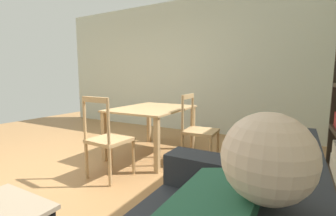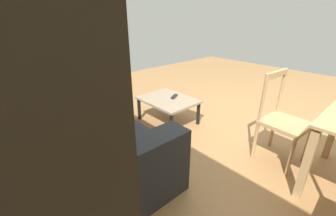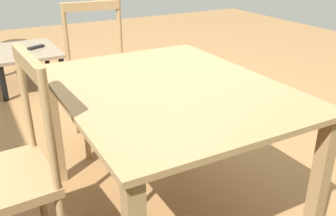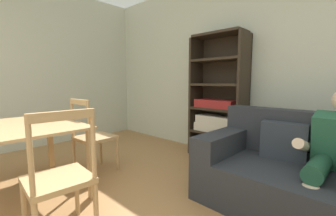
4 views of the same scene
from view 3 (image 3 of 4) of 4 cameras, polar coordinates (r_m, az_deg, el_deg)
The scene contains 6 objects.
ground_plane at distance 3.22m, azimuth -2.86°, elevation -0.23°, with size 8.17×8.17×0.00m, color #9E7042.
coffee_table at distance 3.97m, azimuth -21.05°, elevation 7.69°, with size 0.79×0.61×0.36m.
tv_remote at distance 3.96m, azimuth -19.56°, elevation 8.77°, with size 0.05×0.17×0.02m, color black.
dining_table at distance 1.75m, azimuth -0.00°, elevation 0.35°, with size 1.22×0.96×0.71m.
dining_chair_near_wall at distance 1.65m, azimuth -23.77°, elevation -9.77°, with size 0.44×0.44×0.94m.
dining_chair_facing_couch at distance 2.62m, azimuth -9.98°, elevation 4.40°, with size 0.45×0.45×0.96m.
Camera 3 is at (-2.65, 1.27, 1.31)m, focal length 39.81 mm.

